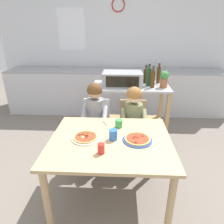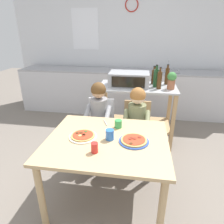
{
  "view_description": "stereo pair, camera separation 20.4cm",
  "coord_description": "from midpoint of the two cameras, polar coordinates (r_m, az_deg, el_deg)",
  "views": [
    {
      "loc": [
        0.09,
        -1.62,
        1.7
      ],
      "look_at": [
        0.0,
        0.3,
        0.88
      ],
      "focal_mm": 32.16,
      "sensor_mm": 36.0,
      "label": 1
    },
    {
      "loc": [
        0.3,
        -1.6,
        1.7
      ],
      "look_at": [
        0.0,
        0.3,
        0.88
      ],
      "focal_mm": 32.16,
      "sensor_mm": 36.0,
      "label": 2
    }
  ],
  "objects": [
    {
      "name": "serving_spoon",
      "position": [
        2.19,
        0.77,
        -3.09
      ],
      "size": [
        0.07,
        0.13,
        0.01
      ],
      "primitive_type": "cylinder",
      "rotation": [
        0.0,
        1.57,
        1.99
      ],
      "color": "#B7BABF",
      "rests_on": "dining_table"
    },
    {
      "name": "drinking_cup_green",
      "position": [
        2.09,
        4.6,
        -3.44
      ],
      "size": [
        0.08,
        0.08,
        0.08
      ],
      "primitive_type": "cylinder",
      "color": "green",
      "rests_on": "dining_table"
    },
    {
      "name": "bottle_squat_spirits",
      "position": [
        2.82,
        15.41,
        8.78
      ],
      "size": [
        0.06,
        0.06,
        0.3
      ],
      "color": "#4C2D14",
      "rests_on": "kitchen_island_cart"
    },
    {
      "name": "child_in_grey_shirt",
      "position": [
        2.52,
        -1.67,
        -0.75
      ],
      "size": [
        0.32,
        0.42,
        1.06
      ],
      "color": "#424C6B",
      "rests_on": "ground"
    },
    {
      "name": "drinking_cup_red",
      "position": [
        1.69,
        -1.48,
        -10.2
      ],
      "size": [
        0.06,
        0.06,
        0.09
      ],
      "primitive_type": "cylinder",
      "color": "red",
      "rests_on": "dining_table"
    },
    {
      "name": "kitchen_island_cart",
      "position": [
        3.02,
        8.87,
        1.76
      ],
      "size": [
        1.1,
        0.58,
        0.92
      ],
      "color": "#B7BABF",
      "rests_on": "ground"
    },
    {
      "name": "bottle_brown_beer",
      "position": [
        3.07,
        13.76,
        9.79
      ],
      "size": [
        0.07,
        0.07,
        0.26
      ],
      "color": "#4C2D14",
      "rests_on": "kitchen_island_cart"
    },
    {
      "name": "drinking_cup_blue",
      "position": [
        1.87,
        2.51,
        -6.51
      ],
      "size": [
        0.08,
        0.08,
        0.1
      ],
      "primitive_type": "cylinder",
      "color": "blue",
      "rests_on": "dining_table"
    },
    {
      "name": "bottle_dark_olive_oil",
      "position": [
        3.08,
        17.25,
        9.8
      ],
      "size": [
        0.06,
        0.06,
        0.29
      ],
      "color": "#4C2D14",
      "rests_on": "kitchen_island_cart"
    },
    {
      "name": "ground_plane",
      "position": [
        3.22,
        4.1,
        -8.87
      ],
      "size": [
        11.12,
        11.12,
        0.0
      ],
      "primitive_type": "plane",
      "color": "slate"
    },
    {
      "name": "pizza_plate_white",
      "position": [
        1.92,
        -5.26,
        -6.91
      ],
      "size": [
        0.26,
        0.26,
        0.03
      ],
      "color": "white",
      "rests_on": "dining_table"
    },
    {
      "name": "back_wall_tiled",
      "position": [
        4.47,
        6.64,
        18.47
      ],
      "size": [
        4.96,
        0.14,
        2.7
      ],
      "color": "silver",
      "rests_on": "ground"
    },
    {
      "name": "dining_chair_right",
      "position": [
        2.66,
        9.11,
        -4.49
      ],
      "size": [
        0.36,
        0.36,
        0.81
      ],
      "color": "tan",
      "rests_on": "ground"
    },
    {
      "name": "potted_herb_plant",
      "position": [
        2.85,
        18.59,
        8.6
      ],
      "size": [
        0.12,
        0.12,
        0.23
      ],
      "color": "#9E5B3D",
      "rests_on": "kitchen_island_cart"
    },
    {
      "name": "child_in_olive_shirt",
      "position": [
        2.47,
        9.35,
        -2.01
      ],
      "size": [
        0.32,
        0.42,
        1.02
      ],
      "color": "#424C6B",
      "rests_on": "ground"
    },
    {
      "name": "pizza_plate_blue_rimmed",
      "position": [
        1.87,
        9.41,
        -8.1
      ],
      "size": [
        0.27,
        0.27,
        0.03
      ],
      "color": "#3356B7",
      "rests_on": "dining_table"
    },
    {
      "name": "bottle_slim_sauce",
      "position": [
        2.91,
        14.43,
        9.39
      ],
      "size": [
        0.08,
        0.08,
        0.31
      ],
      "color": "#1E4723",
      "rests_on": "kitchen_island_cart"
    },
    {
      "name": "toaster_oven",
      "position": [
        2.9,
        6.92,
        9.26
      ],
      "size": [
        0.56,
        0.37,
        0.19
      ],
      "color": "#999BA0",
      "rests_on": "kitchen_island_cart"
    },
    {
      "name": "dining_table",
      "position": [
        1.95,
        1.67,
        -10.35
      ],
      "size": [
        1.13,
        0.95,
        0.73
      ],
      "color": "tan",
      "rests_on": "ground"
    },
    {
      "name": "kitchen_counter",
      "position": [
        4.24,
        5.88,
        5.75
      ],
      "size": [
        4.47,
        0.6,
        1.09
      ],
      "color": "silver",
      "rests_on": "ground"
    },
    {
      "name": "dining_chair_left",
      "position": [
        2.71,
        -1.17,
        -3.6
      ],
      "size": [
        0.36,
        0.36,
        0.81
      ],
      "color": "silver",
      "rests_on": "ground"
    }
  ]
}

